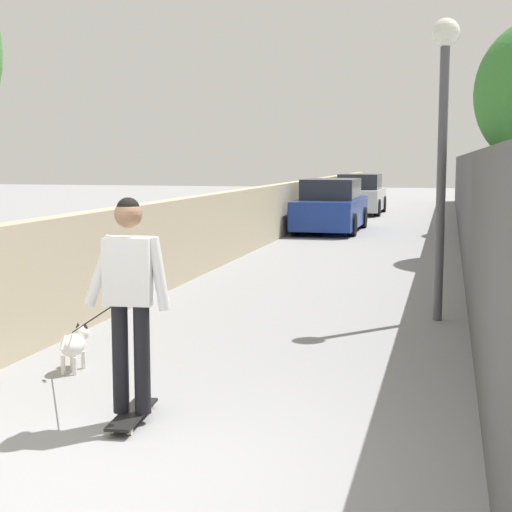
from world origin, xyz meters
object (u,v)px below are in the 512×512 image
dog (75,344)px  lamp_post (443,113)px  skateboard (132,414)px  car_near (331,207)px  car_far (360,195)px  person_skateboarder (130,287)px

dog → lamp_post: bearing=-45.7°
skateboard → car_near: size_ratio=0.19×
car_far → car_near: bearing=180.0°
dog → car_far: car_far is taller
lamp_post → dog: size_ratio=2.43×
car_far → lamp_post: bearing=-170.7°
lamp_post → car_near: bearing=14.9°
lamp_post → skateboard: bearing=153.7°
lamp_post → car_near: (12.24, 3.25, -1.98)m
skateboard → person_skateboarder: 1.04m
lamp_post → car_far: bearing=9.3°
dog → skateboard: bearing=-138.0°
dog → car_far: (23.23, -0.25, 0.44)m
lamp_post → car_near: 12.82m
dog → car_far: bearing=-0.6°
person_skateboarder → car_near: (16.95, 0.92, -0.39)m
person_skateboarder → car_far: (24.53, 0.92, -0.39)m
person_skateboarder → car_near: bearing=3.1°
skateboard → car_near: bearing=3.1°
lamp_post → dog: 5.45m
person_skateboarder → car_far: size_ratio=0.43×
person_skateboarder → lamp_post: bearing=-26.3°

